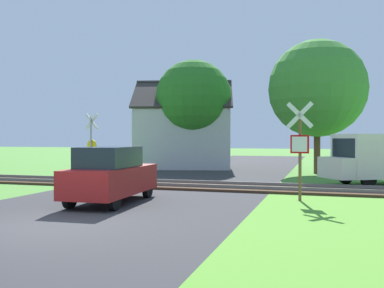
% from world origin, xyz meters
% --- Properties ---
extents(ground_plane, '(160.00, 160.00, 0.00)m').
position_xyz_m(ground_plane, '(0.00, 0.00, 0.00)').
color(ground_plane, '#4C8433').
extents(road_asphalt, '(8.34, 80.00, 0.01)m').
position_xyz_m(road_asphalt, '(0.00, 2.00, 0.00)').
color(road_asphalt, '#2D2D30').
rests_on(road_asphalt, ground).
extents(rail_track, '(60.00, 2.60, 0.22)m').
position_xyz_m(rail_track, '(0.00, 8.59, 0.06)').
color(rail_track, '#422D1E').
rests_on(rail_track, ground).
extents(stop_sign_near, '(0.87, 0.19, 3.24)m').
position_xyz_m(stop_sign_near, '(5.34, 5.80, 1.81)').
color(stop_sign_near, brown).
rests_on(stop_sign_near, ground).
extents(crossing_sign_far, '(0.86, 0.22, 3.37)m').
position_xyz_m(crossing_sign_far, '(-5.51, 11.24, 1.87)').
color(crossing_sign_far, '#9E9EA5').
rests_on(crossing_sign_far, ground).
extents(house, '(7.87, 7.23, 6.14)m').
position_xyz_m(house, '(-3.30, 20.10, 2.23)').
color(house, '#B7B7BC').
rests_on(house, ground).
extents(tree_right, '(5.65, 5.65, 7.77)m').
position_xyz_m(tree_right, '(5.75, 17.31, 4.94)').
color(tree_right, '#513823').
rests_on(tree_right, ground).
extents(tree_center, '(5.13, 5.13, 7.32)m').
position_xyz_m(tree_center, '(-2.25, 18.96, 4.75)').
color(tree_center, '#513823').
rests_on(tree_center, ground).
extents(mail_truck, '(5.13, 4.18, 2.24)m').
position_xyz_m(mail_truck, '(8.53, 11.87, 1.24)').
color(mail_truck, silver).
rests_on(mail_truck, ground).
extents(parked_car, '(1.83, 4.07, 1.78)m').
position_xyz_m(parked_car, '(-0.34, 3.60, 0.89)').
color(parked_car, maroon).
rests_on(parked_car, ground).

